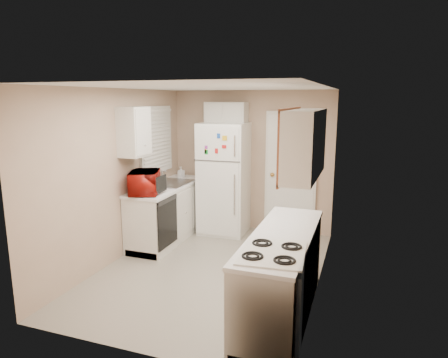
% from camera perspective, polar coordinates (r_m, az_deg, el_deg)
% --- Properties ---
extents(floor, '(3.80, 3.80, 0.00)m').
position_cam_1_polar(floor, '(5.52, -1.78, -12.78)').
color(floor, '#ABA393').
rests_on(floor, ground).
extents(ceiling, '(3.80, 3.80, 0.00)m').
position_cam_1_polar(ceiling, '(5.03, -1.95, 12.99)').
color(ceiling, white).
rests_on(ceiling, floor).
extents(wall_left, '(3.80, 3.80, 0.00)m').
position_cam_1_polar(wall_left, '(5.79, -14.87, 0.48)').
color(wall_left, tan).
rests_on(wall_left, floor).
extents(wall_right, '(3.80, 3.80, 0.00)m').
position_cam_1_polar(wall_right, '(4.82, 13.84, -1.63)').
color(wall_right, tan).
rests_on(wall_right, floor).
extents(wall_back, '(2.80, 2.80, 0.00)m').
position_cam_1_polar(wall_back, '(6.92, 3.87, 2.58)').
color(wall_back, tan).
rests_on(wall_back, floor).
extents(wall_front, '(2.80, 2.80, 0.00)m').
position_cam_1_polar(wall_front, '(3.50, -13.31, -6.58)').
color(wall_front, tan).
rests_on(wall_front, floor).
extents(left_counter, '(0.60, 1.80, 0.90)m').
position_cam_1_polar(left_counter, '(6.56, -7.94, -4.70)').
color(left_counter, silver).
rests_on(left_counter, floor).
extents(dishwasher, '(0.03, 0.58, 0.72)m').
position_cam_1_polar(dishwasher, '(5.92, -8.12, -6.12)').
color(dishwasher, black).
rests_on(dishwasher, floor).
extents(sink, '(0.54, 0.74, 0.16)m').
position_cam_1_polar(sink, '(6.59, -7.44, -0.94)').
color(sink, gray).
rests_on(sink, left_counter).
extents(microwave, '(0.67, 0.54, 0.39)m').
position_cam_1_polar(microwave, '(5.92, -11.25, -0.60)').
color(microwave, '#9B110A').
rests_on(microwave, left_counter).
extents(soap_bottle, '(0.11, 0.11, 0.20)m').
position_cam_1_polar(soap_bottle, '(6.99, -6.15, 0.97)').
color(soap_bottle, white).
rests_on(soap_bottle, left_counter).
extents(window_blinds, '(0.10, 0.98, 1.08)m').
position_cam_1_polar(window_blinds, '(6.60, -9.63, 5.52)').
color(window_blinds, silver).
rests_on(window_blinds, wall_left).
extents(upper_cabinet_left, '(0.30, 0.45, 0.70)m').
position_cam_1_polar(upper_cabinet_left, '(5.81, -12.73, 6.59)').
color(upper_cabinet_left, silver).
rests_on(upper_cabinet_left, wall_left).
extents(refrigerator, '(0.80, 0.78, 1.87)m').
position_cam_1_polar(refrigerator, '(6.75, 0.07, 0.10)').
color(refrigerator, white).
rests_on(refrigerator, floor).
extents(cabinet_over_fridge, '(0.70, 0.30, 0.40)m').
position_cam_1_polar(cabinet_over_fridge, '(6.82, 0.34, 9.23)').
color(cabinet_over_fridge, silver).
rests_on(cabinet_over_fridge, wall_back).
extents(interior_door, '(0.86, 0.06, 2.08)m').
position_cam_1_polar(interior_door, '(6.76, 9.48, 0.69)').
color(interior_door, white).
rests_on(interior_door, floor).
extents(right_counter, '(0.60, 2.00, 0.90)m').
position_cam_1_polar(right_counter, '(4.35, 8.20, -13.33)').
color(right_counter, silver).
rests_on(right_counter, floor).
extents(stove, '(0.63, 0.75, 0.85)m').
position_cam_1_polar(stove, '(3.87, 6.79, -17.02)').
color(stove, white).
rests_on(stove, floor).
extents(upper_cabinet_right, '(0.30, 1.20, 0.70)m').
position_cam_1_polar(upper_cabinet_right, '(4.25, 11.51, 4.95)').
color(upper_cabinet_right, silver).
rests_on(upper_cabinet_right, wall_right).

